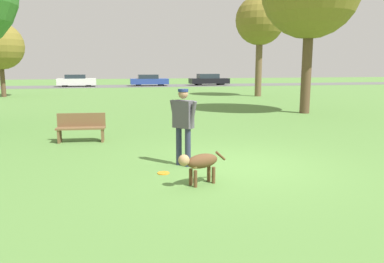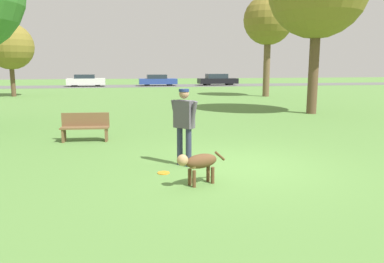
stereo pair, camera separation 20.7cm
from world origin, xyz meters
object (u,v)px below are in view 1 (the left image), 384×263
(dog, at_px, (200,162))
(parked_car_black, at_px, (209,80))
(person, at_px, (183,120))
(parked_car_blue, at_px, (149,80))
(tree_far_left, at_px, (0,46))
(frisbee, at_px, (163,173))
(park_bench, at_px, (81,127))
(parked_car_white, at_px, (77,81))
(tree_far_right, at_px, (260,21))

(dog, xyz_separation_m, parked_car_black, (9.87, 36.24, 0.21))
(person, xyz_separation_m, parked_car_blue, (2.86, 34.68, -0.40))
(tree_far_left, height_order, parked_car_black, tree_far_left)
(person, bearing_deg, parked_car_black, 121.32)
(dog, relative_size, parked_car_black, 0.23)
(frisbee, relative_size, park_bench, 0.18)
(parked_car_white, xyz_separation_m, parked_car_blue, (7.88, 0.03, -0.02))
(tree_far_left, relative_size, parked_car_black, 1.15)
(parked_car_white, relative_size, park_bench, 2.87)
(tree_far_right, xyz_separation_m, parked_car_black, (0.65, 16.61, -4.77))
(tree_far_left, height_order, park_bench, tree_far_left)
(tree_far_left, distance_m, park_bench, 19.72)
(person, bearing_deg, frisbee, -87.57)
(park_bench, bearing_deg, tree_far_right, 56.46)
(dog, distance_m, park_bench, 5.36)
(frisbee, xyz_separation_m, parked_car_black, (10.44, 35.35, 0.64))
(frisbee, height_order, parked_car_blue, parked_car_blue)
(dog, xyz_separation_m, tree_far_right, (9.22, 19.64, 4.98))
(parked_car_black, relative_size, park_bench, 3.24)
(tree_far_left, xyz_separation_m, parked_car_blue, (11.97, 13.06, -2.98))
(person, distance_m, tree_far_right, 20.89)
(dog, distance_m, tree_far_right, 22.26)
(person, height_order, parked_car_white, person)
(dog, xyz_separation_m, parked_car_white, (-5.05, 36.08, 0.22))
(tree_far_right, relative_size, parked_car_white, 1.77)
(frisbee, relative_size, parked_car_black, 0.05)
(dog, relative_size, parked_car_white, 0.26)
(tree_far_left, height_order, parked_car_blue, tree_far_left)
(frisbee, relative_size, tree_far_left, 0.05)
(dog, distance_m, tree_far_left, 25.00)
(dog, bearing_deg, parked_car_white, -104.14)
(person, distance_m, dog, 1.55)
(frisbee, distance_m, tree_far_left, 24.03)
(parked_car_white, bearing_deg, tree_far_left, -108.32)
(tree_far_right, distance_m, park_bench, 19.56)
(parked_car_white, relative_size, parked_car_blue, 0.96)
(frisbee, xyz_separation_m, parked_car_white, (-4.48, 35.19, 0.65))
(parked_car_blue, bearing_deg, tree_far_right, -67.82)
(park_bench, bearing_deg, person, -49.27)
(person, distance_m, park_bench, 4.17)
(dog, distance_m, parked_car_black, 37.56)
(dog, bearing_deg, person, -110.87)
(parked_car_blue, bearing_deg, tree_far_left, -131.55)
(person, xyz_separation_m, tree_far_right, (9.25, 18.21, 4.39))
(park_bench, bearing_deg, parked_car_black, 73.23)
(parked_car_white, bearing_deg, parked_car_blue, -0.69)
(dog, distance_m, parked_car_blue, 36.22)
(frisbee, bearing_deg, parked_car_black, 73.55)
(parked_car_black, bearing_deg, tree_far_left, -147.03)
(frisbee, bearing_deg, tree_far_right, 62.43)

